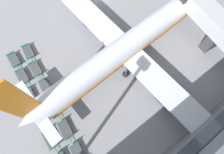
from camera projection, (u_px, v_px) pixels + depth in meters
airplane at (129, 44)px, 28.07m from camera, size 36.87×40.69×13.52m
baggage_dolly_row_near_col_a at (14, 60)px, 30.12m from camera, size 3.49×1.65×0.92m
baggage_dolly_row_near_col_b at (22, 77)px, 28.92m from camera, size 3.51×1.71×0.92m
baggage_dolly_row_near_col_c at (30, 96)px, 27.65m from camera, size 3.52×1.78×0.92m
baggage_dolly_row_near_col_d at (39, 116)px, 26.48m from camera, size 3.49×1.65×0.92m
baggage_dolly_row_near_col_e at (50, 139)px, 25.18m from camera, size 3.49×1.65×0.92m
baggage_dolly_row_mid_a_col_a at (28, 52)px, 30.75m from camera, size 3.52×1.78×0.92m
baggage_dolly_row_mid_a_col_b at (36, 69)px, 29.46m from camera, size 3.51×1.72×0.92m
baggage_dolly_row_mid_a_col_c at (46, 87)px, 28.22m from camera, size 3.54×1.84×0.92m
baggage_dolly_row_mid_a_col_d at (55, 107)px, 26.95m from camera, size 3.52×1.75×0.92m
baggage_dolly_row_mid_a_col_e at (66, 130)px, 25.68m from camera, size 3.52×1.77×0.92m
baggage_dolly_row_mid_a_col_f at (78, 154)px, 24.46m from camera, size 3.53×1.80×0.92m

